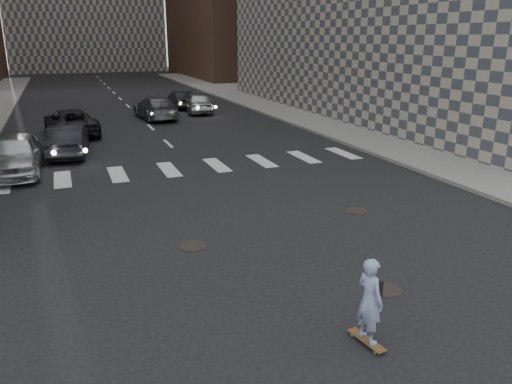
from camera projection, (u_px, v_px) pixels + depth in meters
ground at (284, 253)px, 12.29m from camera, size 160.00×160.00×0.00m
sidewalk_right at (355, 111)px, 35.06m from camera, size 13.00×80.00×0.15m
manhole_a at (385, 290)px, 10.47m from camera, size 0.70×0.70×0.02m
manhole_b at (193, 246)px, 12.66m from camera, size 0.70×0.70×0.02m
manhole_c at (356, 211)px, 15.20m from camera, size 0.70×0.70×0.02m
skateboarder at (370, 300)px, 8.39m from camera, size 0.45×0.83×1.62m
silver_sedan at (15, 155)px, 19.02m from camera, size 1.97×4.60×1.55m
traffic_car_a at (68, 140)px, 22.05m from camera, size 1.95×4.38×1.40m
traffic_car_b at (156, 108)px, 31.95m from camera, size 2.41×5.10×1.44m
traffic_car_c at (71, 122)px, 26.58m from camera, size 2.88×5.32×1.42m
traffic_car_d at (198, 102)px, 34.51m from camera, size 2.29×4.48×1.46m
traffic_car_e at (182, 99)px, 36.79m from camera, size 1.48×3.95×1.29m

